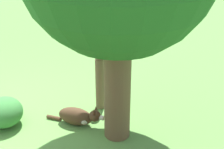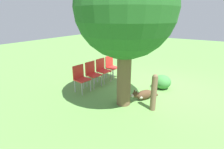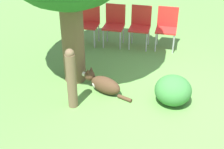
{
  "view_description": "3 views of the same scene",
  "coord_description": "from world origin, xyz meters",
  "px_view_note": "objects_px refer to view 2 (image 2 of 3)",
  "views": [
    {
      "loc": [
        4.46,
        0.69,
        2.99
      ],
      "look_at": [
        0.49,
        1.43,
        1.02
      ],
      "focal_mm": 50.0,
      "sensor_mm": 36.0,
      "label": 1
    },
    {
      "loc": [
        -1.63,
        5.54,
        2.46
      ],
      "look_at": [
        1.35,
        0.88,
        0.58
      ],
      "focal_mm": 28.0,
      "sensor_mm": 36.0,
      "label": 2
    },
    {
      "loc": [
        -4.34,
        0.33,
        3.04
      ],
      "look_at": [
        0.16,
        0.78,
        0.36
      ],
      "focal_mm": 50.0,
      "sensor_mm": 36.0,
      "label": 3
    }
  ],
  "objects_px": {
    "dog": "(143,95)",
    "oak_tree": "(126,9)",
    "red_chair_0": "(111,65)",
    "red_chair_1": "(102,69)",
    "red_chair_2": "(92,72)",
    "red_chair_3": "(81,77)",
    "fence_post": "(154,92)"
  },
  "relations": [
    {
      "from": "dog",
      "to": "oak_tree",
      "type": "bearing_deg",
      "value": -4.41
    },
    {
      "from": "oak_tree",
      "to": "red_chair_0",
      "type": "relative_size",
      "value": 4.33
    },
    {
      "from": "red_chair_1",
      "to": "red_chair_0",
      "type": "bearing_deg",
      "value": 94.22
    },
    {
      "from": "red_chair_0",
      "to": "red_chair_1",
      "type": "distance_m",
      "value": 0.57
    },
    {
      "from": "oak_tree",
      "to": "red_chair_2",
      "type": "xyz_separation_m",
      "value": [
        1.61,
        -0.58,
        -2.09
      ]
    },
    {
      "from": "red_chair_0",
      "to": "red_chair_1",
      "type": "xyz_separation_m",
      "value": [
        0.04,
        0.57,
        0.0
      ]
    },
    {
      "from": "dog",
      "to": "red_chair_2",
      "type": "relative_size",
      "value": 1.02
    },
    {
      "from": "red_chair_3",
      "to": "oak_tree",
      "type": "bearing_deg",
      "value": 7.44
    },
    {
      "from": "red_chair_0",
      "to": "oak_tree",
      "type": "bearing_deg",
      "value": -40.6
    },
    {
      "from": "dog",
      "to": "red_chair_1",
      "type": "bearing_deg",
      "value": -77.73
    },
    {
      "from": "oak_tree",
      "to": "red_chair_3",
      "type": "distance_m",
      "value": 2.66
    },
    {
      "from": "red_chair_0",
      "to": "red_chair_2",
      "type": "xyz_separation_m",
      "value": [
        0.07,
        1.14,
        0.0
      ]
    },
    {
      "from": "red_chair_2",
      "to": "red_chair_3",
      "type": "xyz_separation_m",
      "value": [
        0.04,
        0.57,
        0.0
      ]
    },
    {
      "from": "red_chair_2",
      "to": "red_chair_3",
      "type": "bearing_deg",
      "value": -85.78
    },
    {
      "from": "red_chair_0",
      "to": "red_chair_1",
      "type": "relative_size",
      "value": 1.0
    },
    {
      "from": "red_chair_2",
      "to": "oak_tree",
      "type": "bearing_deg",
      "value": -12.15
    },
    {
      "from": "fence_post",
      "to": "red_chair_0",
      "type": "xyz_separation_m",
      "value": [
        2.37,
        -1.59,
        0.0
      ]
    },
    {
      "from": "oak_tree",
      "to": "red_chair_2",
      "type": "bearing_deg",
      "value": -19.9
    },
    {
      "from": "fence_post",
      "to": "red_chair_2",
      "type": "xyz_separation_m",
      "value": [
        2.45,
        -0.45,
        0.0
      ]
    },
    {
      "from": "red_chair_2",
      "to": "red_chair_3",
      "type": "distance_m",
      "value": 0.57
    },
    {
      "from": "red_chair_1",
      "to": "red_chair_2",
      "type": "xyz_separation_m",
      "value": [
        0.04,
        0.57,
        0.0
      ]
    },
    {
      "from": "fence_post",
      "to": "red_chair_3",
      "type": "relative_size",
      "value": 1.14
    },
    {
      "from": "red_chair_0",
      "to": "red_chair_2",
      "type": "relative_size",
      "value": 1.0
    },
    {
      "from": "red_chair_1",
      "to": "red_chair_3",
      "type": "bearing_deg",
      "value": -85.78
    },
    {
      "from": "dog",
      "to": "red_chair_1",
      "type": "relative_size",
      "value": 1.02
    },
    {
      "from": "oak_tree",
      "to": "fence_post",
      "type": "bearing_deg",
      "value": -170.91
    },
    {
      "from": "fence_post",
      "to": "red_chair_0",
      "type": "height_order",
      "value": "fence_post"
    },
    {
      "from": "dog",
      "to": "red_chair_3",
      "type": "height_order",
      "value": "red_chair_3"
    },
    {
      "from": "fence_post",
      "to": "red_chair_0",
      "type": "distance_m",
      "value": 2.86
    },
    {
      "from": "dog",
      "to": "fence_post",
      "type": "bearing_deg",
      "value": 76.52
    },
    {
      "from": "dog",
      "to": "fence_post",
      "type": "relative_size",
      "value": 0.9
    },
    {
      "from": "oak_tree",
      "to": "red_chair_3",
      "type": "relative_size",
      "value": 4.33
    }
  ]
}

